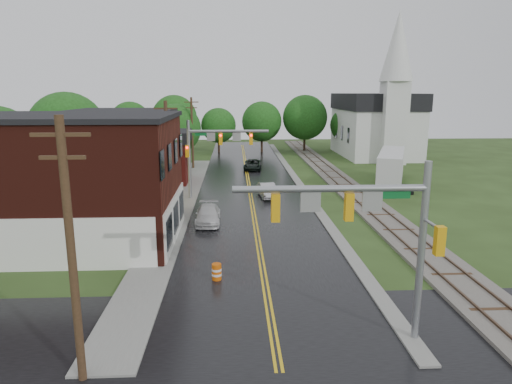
{
  "coord_description": "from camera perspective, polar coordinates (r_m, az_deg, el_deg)",
  "views": [
    {
      "loc": [
        -1.52,
        -14.19,
        9.68
      ],
      "look_at": [
        -0.17,
        13.78,
        3.5
      ],
      "focal_mm": 32.0,
      "sensor_mm": 36.0,
      "label": 1
    }
  ],
  "objects": [
    {
      "name": "brick_building",
      "position": [
        31.67,
        -22.97,
        1.39
      ],
      "size": [
        14.3,
        10.3,
        8.3
      ],
      "color": "#41140E",
      "rests_on": "ground"
    },
    {
      "name": "ground",
      "position": [
        17.25,
        2.97,
        -21.72
      ],
      "size": [
        160.0,
        160.0,
        0.0
      ],
      "primitive_type": "plane",
      "color": "#273A16",
      "rests_on": "ground"
    },
    {
      "name": "tree_left_c",
      "position": [
        55.72,
        -15.64,
        6.67
      ],
      "size": [
        6.0,
        6.0,
        7.65
      ],
      "color": "black",
      "rests_on": "ground"
    },
    {
      "name": "darkred_building",
      "position": [
        50.48,
        -12.43,
        3.63
      ],
      "size": [
        7.0,
        6.0,
        4.4
      ],
      "primitive_type": "cube",
      "color": "#3F0F0C",
      "rests_on": "ground"
    },
    {
      "name": "main_road",
      "position": [
        45.27,
        -0.78,
        0.1
      ],
      "size": [
        10.0,
        90.0,
        0.02
      ],
      "primitive_type": "cube",
      "color": "black",
      "rests_on": "ground"
    },
    {
      "name": "utility_pole_a",
      "position": [
        15.94,
        -22.12,
        -6.64
      ],
      "size": [
        1.8,
        0.28,
        9.0
      ],
      "color": "#382616",
      "rests_on": "ground"
    },
    {
      "name": "church",
      "position": [
        71.36,
        14.98,
        8.94
      ],
      "size": [
        10.4,
        18.4,
        20.0
      ],
      "color": "silver",
      "rests_on": "ground"
    },
    {
      "name": "construction_barrel",
      "position": [
        24.32,
        -4.94,
        -9.92
      ],
      "size": [
        0.53,
        0.53,
        0.89
      ],
      "primitive_type": "cylinder",
      "rotation": [
        0.0,
        0.0,
        -0.07
      ],
      "color": "#CB5309",
      "rests_on": "ground"
    },
    {
      "name": "yellow_house",
      "position": [
        41.8,
        -15.86,
        3.05
      ],
      "size": [
        8.0,
        7.0,
        6.4
      ],
      "primitive_type": "cube",
      "color": "tan",
      "rests_on": "ground"
    },
    {
      "name": "pickup_white",
      "position": [
        34.42,
        -6.02,
        -2.85
      ],
      "size": [
        1.86,
        4.43,
        1.28
      ],
      "primitive_type": "imported",
      "rotation": [
        0.0,
        0.0,
        0.02
      ],
      "color": "silver",
      "rests_on": "ground"
    },
    {
      "name": "curb_right",
      "position": [
        50.61,
        5.15,
        1.37
      ],
      "size": [
        0.8,
        70.0,
        0.12
      ],
      "primitive_type": "cube",
      "color": "gray",
      "rests_on": "ground"
    },
    {
      "name": "traffic_signal_far",
      "position": [
        41.51,
        -5.47,
        5.88
      ],
      "size": [
        7.34,
        0.43,
        7.2
      ],
      "color": "gray",
      "rests_on": "ground"
    },
    {
      "name": "sidewalk_left",
      "position": [
        40.64,
        -9.3,
        -1.5
      ],
      "size": [
        2.4,
        50.0,
        0.12
      ],
      "primitive_type": "cube",
      "color": "gray",
      "rests_on": "ground"
    },
    {
      "name": "utility_pole_b",
      "position": [
        36.91,
        -11.0,
        4.5
      ],
      "size": [
        1.8,
        0.28,
        9.0
      ],
      "color": "#382616",
      "rests_on": "ground"
    },
    {
      "name": "traffic_signal_near",
      "position": [
        17.59,
        13.85,
        -3.47
      ],
      "size": [
        7.34,
        0.3,
        7.2
      ],
      "color": "gray",
      "rests_on": "ground"
    },
    {
      "name": "sedan_silver",
      "position": [
        42.49,
        1.45,
        0.17
      ],
      "size": [
        1.86,
        4.1,
        1.3
      ],
      "primitive_type": "imported",
      "rotation": [
        0.0,
        0.0,
        0.12
      ],
      "color": "#ADACB1",
      "rests_on": "ground"
    },
    {
      "name": "semi_trailer",
      "position": [
        50.01,
        16.58,
        3.24
      ],
      "size": [
        6.14,
        11.04,
        3.53
      ],
      "color": "black",
      "rests_on": "ground"
    },
    {
      "name": "suv_dark",
      "position": [
        57.63,
        -0.42,
        3.42
      ],
      "size": [
        2.51,
        4.73,
        1.27
      ],
      "primitive_type": "imported",
      "rotation": [
        0.0,
        0.0,
        -0.09
      ],
      "color": "black",
      "rests_on": "ground"
    },
    {
      "name": "railroad",
      "position": [
        51.42,
        10.24,
        1.52
      ],
      "size": [
        3.2,
        80.0,
        0.3
      ],
      "color": "#59544C",
      "rests_on": "ground"
    },
    {
      "name": "tree_left_b",
      "position": [
        49.06,
        -22.36,
        6.89
      ],
      "size": [
        7.6,
        7.6,
        9.69
      ],
      "color": "black",
      "rests_on": "ground"
    },
    {
      "name": "cross_road",
      "position": [
        18.93,
        2.34,
        -18.33
      ],
      "size": [
        60.0,
        9.0,
        0.02
      ],
      "primitive_type": "cube",
      "color": "black",
      "rests_on": "ground"
    },
    {
      "name": "tree_left_e",
      "position": [
        60.73,
        -9.77,
        7.67
      ],
      "size": [
        6.4,
        6.4,
        8.16
      ],
      "color": "black",
      "rests_on": "ground"
    },
    {
      "name": "utility_pole_c",
      "position": [
        58.64,
        -7.99,
        7.48
      ],
      "size": [
        1.8,
        0.28,
        9.0
      ],
      "color": "#382616",
      "rests_on": "ground"
    }
  ]
}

